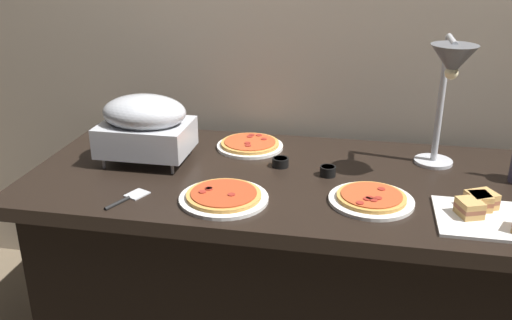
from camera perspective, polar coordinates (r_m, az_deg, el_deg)
name	(u,v)px	position (r m, az deg, el deg)	size (l,w,h in m)	color
back_wall	(316,27)	(2.35, 6.04, 13.18)	(4.40, 0.04, 2.40)	tan
buffet_table	(294,267)	(2.17, 3.91, -10.75)	(1.90, 0.84, 0.76)	black
chafing_dish	(145,125)	(2.11, -11.13, 3.54)	(0.33, 0.24, 0.25)	#B7BABF
heat_lamp	(450,74)	(1.97, 19.00, 8.25)	(0.15, 0.30, 0.48)	#B7BABF
pizza_plate_front	(250,145)	(2.24, -0.61, 1.55)	(0.26, 0.26, 0.03)	white
pizza_plate_center	(371,199)	(1.83, 11.57, -3.86)	(0.27, 0.27, 0.03)	white
pizza_plate_raised_stand	(224,197)	(1.81, -3.28, -3.72)	(0.29, 0.29, 0.03)	white
sandwich_platter	(502,215)	(1.82, 23.61, -5.12)	(0.36, 0.26, 0.06)	white
sauce_cup_near	(280,162)	(2.06, 2.48, -0.19)	(0.06, 0.06, 0.03)	black
sauce_cup_far	(328,171)	(2.00, 7.26, -1.08)	(0.06, 0.06, 0.03)	black
serving_spatula	(128,198)	(1.86, -12.83, -3.81)	(0.10, 0.17, 0.01)	#B7BABF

